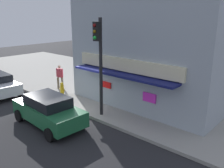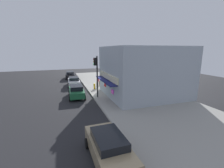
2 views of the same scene
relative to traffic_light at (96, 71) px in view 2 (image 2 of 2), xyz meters
name	(u,v)px [view 2 (image 2 of 2)]	position (x,y,z in m)	size (l,w,h in m)	color
ground_plane	(91,95)	(-1.57, -0.48, -3.51)	(62.41, 62.41, 0.00)	#232326
sidewalk	(128,91)	(-1.57, 5.12, -3.43)	(41.61, 11.21, 0.16)	gray
corner_building	(143,71)	(0.71, 6.20, -0.16)	(9.20, 10.55, 6.40)	#9EA8B2
traffic_light	(96,71)	(0.00, 0.00, 0.00)	(0.32, 0.58, 5.24)	black
fire_hydrant	(94,86)	(-4.26, 0.61, -2.90)	(0.50, 0.26, 0.93)	gold
trash_can	(123,104)	(4.59, 1.72, -2.96)	(0.46, 0.46, 0.78)	#2D2D2D
pedestrian	(98,81)	(-5.76, 1.56, -2.37)	(0.62, 0.59, 1.77)	brown
potted_plant_by_doorway	(118,95)	(1.63, 2.33, -2.86)	(0.51, 0.51, 0.90)	gray
potted_plant_by_window	(111,90)	(-0.53, 2.06, -2.68)	(0.80, 0.80, 1.12)	brown
parked_car_tan	(109,147)	(11.57, -2.04, -2.67)	(4.56, 2.13, 1.61)	#9E8966
parked_car_white	(74,81)	(-8.33, -2.11, -2.72)	(4.58, 2.27, 1.52)	silver
parked_car_black	(70,75)	(-15.58, -2.26, -2.70)	(4.35, 2.12, 1.56)	black
parked_car_green	(76,91)	(-1.33, -2.43, -2.69)	(4.43, 2.18, 1.59)	#1E6038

